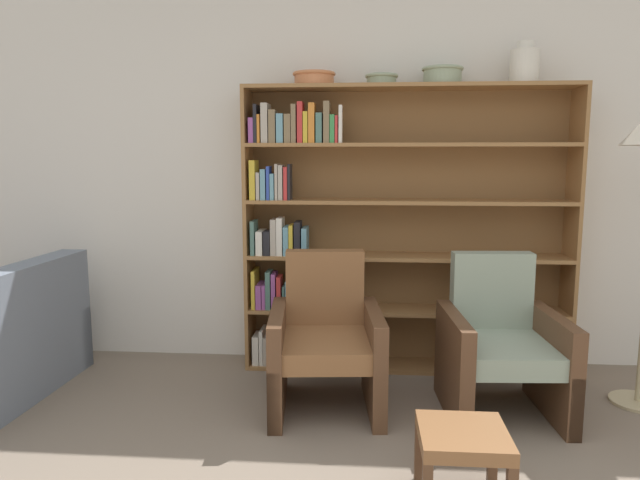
% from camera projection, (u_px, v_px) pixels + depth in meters
% --- Properties ---
extents(wall_back, '(12.00, 0.06, 2.75)m').
position_uv_depth(wall_back, '(392.00, 170.00, 4.01)').
color(wall_back, silver).
rests_on(wall_back, ground).
extents(bookshelf, '(2.20, 0.30, 1.93)m').
position_uv_depth(bookshelf, '(376.00, 229.00, 3.91)').
color(bookshelf, olive).
rests_on(bookshelf, ground).
extents(bowl_brass, '(0.29, 0.29, 0.09)m').
position_uv_depth(bowl_brass, '(314.00, 78.00, 3.77)').
color(bowl_brass, '#C67547').
rests_on(bowl_brass, bookshelf).
extents(bowl_sage, '(0.22, 0.22, 0.07)m').
position_uv_depth(bowl_sage, '(382.00, 79.00, 3.74)').
color(bowl_sage, gray).
rests_on(bowl_sage, bookshelf).
extents(bowl_olive, '(0.27, 0.27, 0.11)m').
position_uv_depth(bowl_olive, '(442.00, 75.00, 3.71)').
color(bowl_olive, gray).
rests_on(bowl_olive, bookshelf).
extents(vase_tall, '(0.18, 0.18, 0.26)m').
position_uv_depth(vase_tall, '(524.00, 65.00, 3.66)').
color(vase_tall, silver).
rests_on(vase_tall, bookshelf).
extents(armchair_leather, '(0.70, 0.74, 0.90)m').
position_uv_depth(armchair_leather, '(326.00, 342.00, 3.36)').
color(armchair_leather, brown).
rests_on(armchair_leather, ground).
extents(armchair_cushioned, '(0.68, 0.72, 0.90)m').
position_uv_depth(armchair_cushioned, '(500.00, 346.00, 3.29)').
color(armchair_cushioned, brown).
rests_on(armchair_cushioned, ground).
extents(footstool, '(0.37, 0.37, 0.34)m').
position_uv_depth(footstool, '(463.00, 444.00, 2.39)').
color(footstool, brown).
rests_on(footstool, ground).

